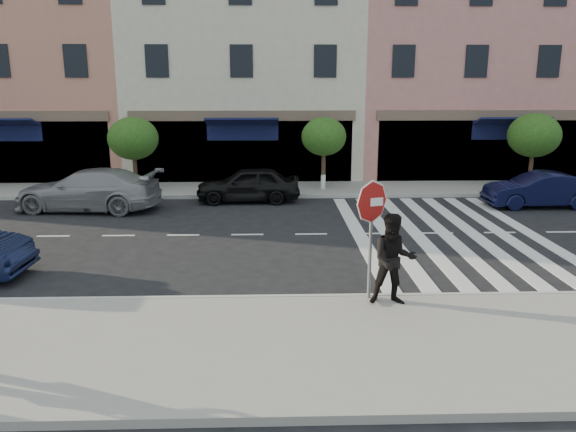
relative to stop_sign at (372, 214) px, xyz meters
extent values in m
plane|color=black|center=(-2.84, 1.67, -2.02)|extent=(120.00, 120.00, 0.00)
cube|color=gray|center=(-2.84, -2.08, -1.94)|extent=(60.00, 4.50, 0.15)
cube|color=gray|center=(-2.84, 12.67, -1.94)|extent=(60.00, 3.00, 0.15)
cube|color=#B77260|center=(-13.84, 18.67, 4.98)|extent=(10.00, 9.00, 14.00)
cube|color=beige|center=(-3.34, 18.67, 3.48)|extent=(11.00, 9.00, 11.00)
cube|color=tan|center=(8.66, 18.67, 4.48)|extent=(13.00, 9.00, 13.00)
cylinder|color=#473323|center=(-7.84, 12.47, -1.07)|extent=(0.18, 0.18, 1.60)
cylinder|color=silver|center=(-7.84, 12.47, -1.57)|extent=(0.20, 0.20, 0.60)
ellipsoid|color=#214914|center=(-7.84, 12.47, 0.31)|extent=(2.10, 2.10, 1.79)
cylinder|color=#473323|center=(0.16, 12.47, -1.01)|extent=(0.18, 0.18, 1.71)
cylinder|color=silver|center=(0.16, 12.47, -1.57)|extent=(0.20, 0.20, 0.60)
ellipsoid|color=#214914|center=(0.16, 12.47, 0.36)|extent=(1.90, 1.90, 1.62)
cylinder|color=#473323|center=(9.16, 12.47, -1.04)|extent=(0.18, 0.18, 1.65)
cylinder|color=silver|center=(9.16, 12.47, -1.57)|extent=(0.20, 0.20, 0.60)
ellipsoid|color=#214914|center=(9.16, 12.47, 0.39)|extent=(2.20, 2.20, 1.87)
cylinder|color=gray|center=(0.00, 0.02, -0.70)|extent=(0.09, 0.09, 2.33)
cylinder|color=white|center=(0.00, 0.01, 0.25)|extent=(0.88, 0.26, 0.91)
cylinder|color=#9E1411|center=(0.00, -0.01, 0.25)|extent=(0.82, 0.26, 0.85)
cube|color=white|center=(0.00, -0.04, 0.25)|extent=(0.46, 0.15, 0.17)
imported|color=black|center=(0.43, -0.33, -0.90)|extent=(0.97, 0.77, 1.94)
imported|color=gray|center=(-8.84, 9.27, -1.25)|extent=(5.49, 2.73, 1.53)
imported|color=black|center=(-2.99, 10.57, -1.32)|extent=(4.08, 1.70, 1.38)
imported|color=black|center=(8.05, 9.27, -1.35)|extent=(4.03, 1.43, 1.32)
camera|label=1|loc=(-2.08, -11.26, 2.71)|focal=35.00mm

